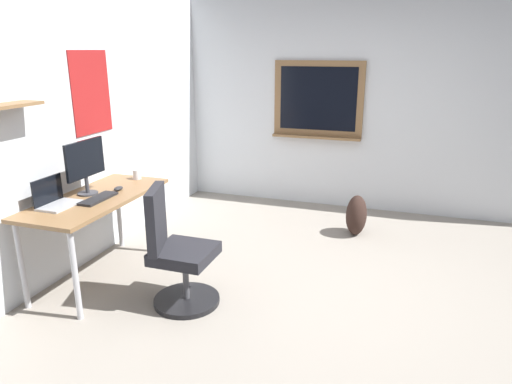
{
  "coord_description": "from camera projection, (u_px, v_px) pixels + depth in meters",
  "views": [
    {
      "loc": [
        -3.27,
        -0.39,
        1.92
      ],
      "look_at": [
        0.02,
        0.72,
        0.85
      ],
      "focal_mm": 32.35,
      "sensor_mm": 36.0,
      "label": 1
    }
  ],
  "objects": [
    {
      "name": "wall_right",
      "position": [
        377.0,
        104.0,
        5.48
      ],
      "size": [
        0.22,
        5.0,
        2.6
      ],
      "color": "silver",
      "rests_on": "ground"
    },
    {
      "name": "laptop",
      "position": [
        55.0,
        199.0,
        3.61
      ],
      "size": [
        0.31,
        0.21,
        0.23
      ],
      "color": "#ADAFB5",
      "rests_on": "desk"
    },
    {
      "name": "office_chair",
      "position": [
        176.0,
        255.0,
        3.54
      ],
      "size": [
        0.52,
        0.55,
        0.95
      ],
      "color": "black",
      "rests_on": "ground"
    },
    {
      "name": "keyboard",
      "position": [
        98.0,
        199.0,
        3.78
      ],
      "size": [
        0.37,
        0.13,
        0.02
      ],
      "primitive_type": "cube",
      "color": "black",
      "rests_on": "desk"
    },
    {
      "name": "monitor_primary",
      "position": [
        85.0,
        163.0,
        3.84
      ],
      "size": [
        0.46,
        0.17,
        0.46
      ],
      "color": "#38383D",
      "rests_on": "desk"
    },
    {
      "name": "desk",
      "position": [
        97.0,
        205.0,
        3.89
      ],
      "size": [
        1.37,
        0.61,
        0.74
      ],
      "color": "olive",
      "rests_on": "ground"
    },
    {
      "name": "computer_mouse",
      "position": [
        118.0,
        188.0,
        4.03
      ],
      "size": [
        0.1,
        0.06,
        0.03
      ],
      "primitive_type": "ellipsoid",
      "color": "#262628",
      "rests_on": "desk"
    },
    {
      "name": "backpack",
      "position": [
        356.0,
        215.0,
        4.95
      ],
      "size": [
        0.32,
        0.22,
        0.44
      ],
      "primitive_type": "ellipsoid",
      "color": "black",
      "rests_on": "ground"
    },
    {
      "name": "wall_back",
      "position": [
        67.0,
        124.0,
        4.0
      ],
      "size": [
        5.0,
        0.3,
        2.6
      ],
      "color": "silver",
      "rests_on": "ground"
    },
    {
      "name": "ground_plane",
      "position": [
        342.0,
        304.0,
        3.64
      ],
      "size": [
        5.2,
        5.2,
        0.0
      ],
      "primitive_type": "plane",
      "color": "gray",
      "rests_on": "ground"
    },
    {
      "name": "coffee_mug",
      "position": [
        137.0,
        174.0,
        4.37
      ],
      "size": [
        0.08,
        0.08,
        0.09
      ],
      "primitive_type": "cylinder",
      "color": "silver",
      "rests_on": "desk"
    }
  ]
}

